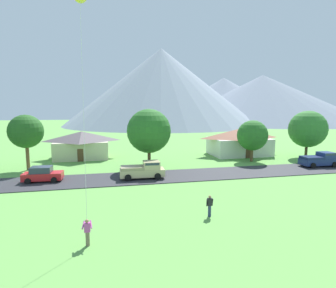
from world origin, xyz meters
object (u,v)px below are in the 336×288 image
at_px(tree_near_left, 26,132).
at_px(house_left_center, 239,141).
at_px(parked_car_red_mid_west, 43,174).
at_px(watcher_person, 210,205).
at_px(tree_right_of_center, 252,135).
at_px(pickup_truck_navy_west_side, 320,159).
at_px(house_leftmost, 82,144).
at_px(tree_left_of_center, 308,129).
at_px(tree_near_right, 149,131).
at_px(pickup_truck_sand_east_side, 143,170).

bearing_deg(tree_near_left, house_left_center, 8.60).
distance_m(parked_car_red_mid_west, watcher_person, 19.94).
height_order(tree_right_of_center, pickup_truck_navy_west_side, tree_right_of_center).
bearing_deg(house_leftmost, house_left_center, -5.68).
height_order(tree_near_left, tree_left_of_center, tree_left_of_center).
bearing_deg(tree_near_left, parked_car_red_mid_west, -63.54).
bearing_deg(watcher_person, tree_left_of_center, 38.71).
bearing_deg(parked_car_red_mid_west, tree_near_right, 18.61).
xyz_separation_m(tree_near_left, tree_left_of_center, (42.98, -0.06, -0.37)).
height_order(tree_right_of_center, pickup_truck_sand_east_side, tree_right_of_center).
height_order(tree_left_of_center, pickup_truck_sand_east_side, tree_left_of_center).
distance_m(house_left_center, tree_near_right, 18.97).
height_order(house_left_center, watcher_person, house_left_center).
xyz_separation_m(house_leftmost, watcher_person, (11.99, -27.62, -1.44)).
xyz_separation_m(tree_right_of_center, watcher_person, (-14.24, -19.01, -3.21)).
bearing_deg(tree_near_left, tree_left_of_center, -0.08).
height_order(house_left_center, parked_car_red_mid_west, house_left_center).
bearing_deg(house_leftmost, watcher_person, -66.54).
distance_m(tree_right_of_center, watcher_person, 23.97).
distance_m(tree_left_of_center, parked_car_red_mid_west, 40.40).
bearing_deg(house_leftmost, pickup_truck_navy_west_side, -22.86).
bearing_deg(tree_right_of_center, parked_car_red_mid_west, -168.77).
height_order(tree_near_left, pickup_truck_sand_east_side, tree_near_left).
xyz_separation_m(tree_near_left, parked_car_red_mid_west, (3.32, -6.66, -4.35)).
distance_m(tree_right_of_center, tree_near_right, 16.50).
bearing_deg(tree_near_right, tree_left_of_center, 4.89).
distance_m(tree_left_of_center, tree_near_right, 26.99).
bearing_deg(tree_left_of_center, house_leftmost, 168.01).
relative_size(tree_near_right, pickup_truck_navy_west_side, 1.56).
distance_m(house_leftmost, parked_car_red_mid_west, 14.77).
xyz_separation_m(tree_near_right, pickup_truck_navy_west_side, (23.88, -4.12, -4.13)).
bearing_deg(house_leftmost, tree_near_left, -128.99).
height_order(parked_car_red_mid_west, pickup_truck_sand_east_side, pickup_truck_sand_east_side).
relative_size(tree_near_left, pickup_truck_sand_east_side, 1.42).
height_order(tree_left_of_center, tree_right_of_center, tree_left_of_center).
bearing_deg(tree_right_of_center, tree_near_right, -174.81).
height_order(house_leftmost, tree_near_right, tree_near_right).
bearing_deg(tree_near_left, tree_near_right, -8.35).
bearing_deg(tree_right_of_center, pickup_truck_navy_west_side, -36.84).
bearing_deg(watcher_person, pickup_truck_navy_west_side, 31.68).
height_order(tree_near_left, tree_right_of_center, tree_near_left).
bearing_deg(pickup_truck_sand_east_side, pickup_truck_navy_west_side, 2.72).
bearing_deg(tree_left_of_center, tree_right_of_center, -175.58).
xyz_separation_m(tree_near_right, pickup_truck_sand_east_side, (-1.46, -5.32, -4.13)).
bearing_deg(pickup_truck_sand_east_side, tree_right_of_center, 20.87).
relative_size(house_left_center, tree_near_left, 1.44).
bearing_deg(tree_left_of_center, pickup_truck_sand_east_side, -164.95).
distance_m(tree_near_left, tree_left_of_center, 42.98).
relative_size(house_left_center, pickup_truck_sand_east_side, 2.04).
distance_m(pickup_truck_navy_west_side, pickup_truck_sand_east_side, 25.37).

